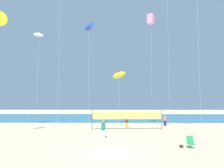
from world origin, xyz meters
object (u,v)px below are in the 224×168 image
beachgoer_coral_shirt (165,120)px  kite_white_inflatable (39,35)px  beachgoer_teal_shirt (103,129)px  folding_beach_chair (191,142)px  beachgoer_maroon_shirt (126,121)px  kite_blue_tube (89,27)px  kite_yellow_inflatable (119,75)px  kite_pink_box (151,19)px  volleyball_net (127,116)px  beach_handbag (181,146)px

beachgoer_coral_shirt → kite_white_inflatable: (-17.72, -0.93, 11.84)m
beachgoer_teal_shirt → folding_beach_chair: size_ratio=1.86×
beachgoer_maroon_shirt → kite_blue_tube: size_ratio=0.12×
kite_yellow_inflatable → folding_beach_chair: bearing=-69.1°
beachgoer_teal_shirt → kite_blue_tube: 13.65m
beachgoer_coral_shirt → kite_pink_box: 13.88m
volleyball_net → beachgoer_teal_shirt: bearing=-115.4°
folding_beach_chair → kite_blue_tube: (-9.04, 10.02, 12.49)m
kite_white_inflatable → folding_beach_chair: bearing=-37.1°
beachgoer_coral_shirt → beach_handbag: size_ratio=5.62×
kite_white_inflatable → kite_blue_tube: kite_blue_tube is taller
volleyball_net → beachgoer_maroon_shirt: bearing=90.3°
beachgoer_maroon_shirt → volleyball_net: bearing=-130.7°
beachgoer_teal_shirt → kite_pink_box: bearing=-125.5°
beach_handbag → kite_yellow_inflatable: bearing=108.3°
beachgoer_coral_shirt → beachgoer_teal_shirt: (-8.12, -9.35, 0.03)m
beachgoer_teal_shirt → kite_white_inflatable: size_ratio=0.13×
beach_handbag → kite_white_inflatable: 23.70m
beachgoer_coral_shirt → beachgoer_teal_shirt: beachgoer_teal_shirt is taller
kite_white_inflatable → kite_blue_tube: size_ratio=0.99×
kite_yellow_inflatable → beachgoer_coral_shirt: bearing=-1.3°
folding_beach_chair → kite_yellow_inflatable: 15.96m
beach_handbag → kite_yellow_inflatable: kite_yellow_inflatable is taller
beachgoer_teal_shirt → kite_blue_tube: kite_blue_tube is taller
beachgoer_teal_shirt → kite_pink_box: kite_pink_box is taller
beachgoer_maroon_shirt → beach_handbag: (3.55, -11.13, -0.75)m
folding_beach_chair → kite_blue_tube: size_ratio=0.07×
kite_yellow_inflatable → kite_pink_box: size_ratio=0.52×
beachgoer_teal_shirt → beach_handbag: size_ratio=5.85×
kite_pink_box → kite_white_inflatable: bearing=174.5°
beachgoer_teal_shirt → kite_white_inflatable: kite_white_inflatable is taller
beachgoer_teal_shirt → kite_pink_box: 16.24m
beach_handbag → kite_yellow_inflatable: size_ratio=0.04×
beach_handbag → kite_pink_box: bearing=91.3°
beachgoer_maroon_shirt → kite_pink_box: size_ratio=0.11×
folding_beach_chair → kite_pink_box: size_ratio=0.06×
kite_blue_tube → kite_white_inflatable: bearing=161.8°
kite_white_inflatable → beachgoer_teal_shirt: bearing=-41.2°
beachgoer_coral_shirt → volleyball_net: bearing=157.0°
folding_beach_chair → kite_white_inflatable: size_ratio=0.07×
beachgoer_maroon_shirt → kite_pink_box: (3.30, -0.18, 13.47)m
beachgoer_maroon_shirt → beach_handbag: bearing=-113.2°
beachgoer_maroon_shirt → volleyball_net: size_ratio=0.19×
volleyball_net → kite_pink_box: kite_pink_box is taller
kite_yellow_inflatable → kite_blue_tube: size_ratio=0.59×
beachgoer_coral_shirt → kite_pink_box: kite_pink_box is taller
beach_handbag → beachgoer_maroon_shirt: bearing=107.7°
folding_beach_chair → volleyball_net: size_ratio=0.10×
beachgoer_coral_shirt → beachgoer_teal_shirt: 12.38m
beachgoer_teal_shirt → beach_handbag: 7.41m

